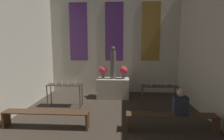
{
  "coord_description": "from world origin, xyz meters",
  "views": [
    {
      "loc": [
        0.4,
        0.91,
        2.27
      ],
      "look_at": [
        0.0,
        7.61,
        1.34
      ],
      "focal_mm": 28.0,
      "sensor_mm": 36.0,
      "label": 1
    }
  ],
  "objects_px": {
    "candle_rack_right": "(159,89)",
    "pew_back_left": "(46,115)",
    "statue": "(113,64)",
    "pew_back_right": "(171,118)",
    "flower_vase_right": "(123,71)",
    "candle_rack_left": "(65,88)",
    "person_seated": "(180,103)",
    "flower_vase_left": "(103,71)",
    "altar": "(113,88)"
  },
  "relations": [
    {
      "from": "person_seated",
      "to": "flower_vase_left",
      "type": "bearing_deg",
      "value": 128.52
    },
    {
      "from": "altar",
      "to": "flower_vase_left",
      "type": "xyz_separation_m",
      "value": [
        -0.45,
        0.0,
        0.77
      ]
    },
    {
      "from": "flower_vase_left",
      "to": "candle_rack_left",
      "type": "xyz_separation_m",
      "value": [
        -1.29,
        -1.25,
        -0.47
      ]
    },
    {
      "from": "flower_vase_right",
      "to": "pew_back_right",
      "type": "xyz_separation_m",
      "value": [
        1.26,
        -2.99,
        -0.84
      ]
    },
    {
      "from": "pew_back_left",
      "to": "flower_vase_left",
      "type": "bearing_deg",
      "value": 67.16
    },
    {
      "from": "altar",
      "to": "candle_rack_left",
      "type": "height_order",
      "value": "candle_rack_left"
    },
    {
      "from": "candle_rack_right",
      "to": "statue",
      "type": "bearing_deg",
      "value": 144.56
    },
    {
      "from": "flower_vase_right",
      "to": "pew_back_left",
      "type": "height_order",
      "value": "flower_vase_right"
    },
    {
      "from": "altar",
      "to": "flower_vase_left",
      "type": "relative_size",
      "value": 2.56
    },
    {
      "from": "flower_vase_left",
      "to": "flower_vase_right",
      "type": "distance_m",
      "value": 0.9
    },
    {
      "from": "altar",
      "to": "person_seated",
      "type": "bearing_deg",
      "value": -57.15
    },
    {
      "from": "pew_back_left",
      "to": "person_seated",
      "type": "height_order",
      "value": "person_seated"
    },
    {
      "from": "statue",
      "to": "flower_vase_left",
      "type": "relative_size",
      "value": 2.58
    },
    {
      "from": "flower_vase_left",
      "to": "pew_back_left",
      "type": "bearing_deg",
      "value": -112.84
    },
    {
      "from": "pew_back_right",
      "to": "candle_rack_right",
      "type": "bearing_deg",
      "value": 88.62
    },
    {
      "from": "statue",
      "to": "person_seated",
      "type": "bearing_deg",
      "value": -57.15
    },
    {
      "from": "flower_vase_left",
      "to": "altar",
      "type": "bearing_deg",
      "value": 0.0
    },
    {
      "from": "candle_rack_left",
      "to": "pew_back_left",
      "type": "xyz_separation_m",
      "value": [
        0.03,
        -1.74,
        -0.37
      ]
    },
    {
      "from": "flower_vase_left",
      "to": "candle_rack_right",
      "type": "xyz_separation_m",
      "value": [
        2.2,
        -1.25,
        -0.47
      ]
    },
    {
      "from": "flower_vase_left",
      "to": "pew_back_right",
      "type": "relative_size",
      "value": 0.23
    },
    {
      "from": "flower_vase_right",
      "to": "candle_rack_right",
      "type": "relative_size",
      "value": 0.42
    },
    {
      "from": "statue",
      "to": "pew_back_left",
      "type": "xyz_separation_m",
      "value": [
        -1.71,
        -2.99,
        -1.16
      ]
    },
    {
      "from": "altar",
      "to": "pew_back_right",
      "type": "bearing_deg",
      "value": -60.24
    },
    {
      "from": "flower_vase_right",
      "to": "candle_rack_left",
      "type": "height_order",
      "value": "flower_vase_right"
    },
    {
      "from": "candle_rack_right",
      "to": "pew_back_right",
      "type": "distance_m",
      "value": 1.78
    },
    {
      "from": "altar",
      "to": "flower_vase_left",
      "type": "distance_m",
      "value": 0.89
    },
    {
      "from": "statue",
      "to": "pew_back_right",
      "type": "distance_m",
      "value": 3.63
    },
    {
      "from": "statue",
      "to": "pew_back_right",
      "type": "xyz_separation_m",
      "value": [
        1.71,
        -2.99,
        -1.16
      ]
    },
    {
      "from": "altar",
      "to": "flower_vase_right",
      "type": "bearing_deg",
      "value": 0.0
    },
    {
      "from": "candle_rack_right",
      "to": "pew_back_right",
      "type": "height_order",
      "value": "candle_rack_right"
    },
    {
      "from": "altar",
      "to": "person_seated",
      "type": "relative_size",
      "value": 1.96
    },
    {
      "from": "candle_rack_left",
      "to": "pew_back_right",
      "type": "height_order",
      "value": "candle_rack_left"
    },
    {
      "from": "pew_back_left",
      "to": "flower_vase_right",
      "type": "bearing_deg",
      "value": 54.16
    },
    {
      "from": "person_seated",
      "to": "candle_rack_left",
      "type": "bearing_deg",
      "value": 154.61
    },
    {
      "from": "flower_vase_right",
      "to": "pew_back_right",
      "type": "height_order",
      "value": "flower_vase_right"
    },
    {
      "from": "altar",
      "to": "pew_back_left",
      "type": "relative_size",
      "value": 0.58
    },
    {
      "from": "flower_vase_right",
      "to": "person_seated",
      "type": "bearing_deg",
      "value": -63.66
    },
    {
      "from": "candle_rack_right",
      "to": "person_seated",
      "type": "relative_size",
      "value": 1.82
    },
    {
      "from": "flower_vase_right",
      "to": "person_seated",
      "type": "xyz_separation_m",
      "value": [
        1.48,
        -2.99,
        -0.41
      ]
    },
    {
      "from": "flower_vase_right",
      "to": "candle_rack_right",
      "type": "bearing_deg",
      "value": -43.77
    },
    {
      "from": "person_seated",
      "to": "altar",
      "type": "bearing_deg",
      "value": 122.85
    },
    {
      "from": "statue",
      "to": "flower_vase_right",
      "type": "height_order",
      "value": "statue"
    },
    {
      "from": "candle_rack_right",
      "to": "pew_back_left",
      "type": "relative_size",
      "value": 0.54
    },
    {
      "from": "flower_vase_left",
      "to": "candle_rack_left",
      "type": "height_order",
      "value": "flower_vase_left"
    },
    {
      "from": "flower_vase_right",
      "to": "candle_rack_left",
      "type": "distance_m",
      "value": 2.57
    },
    {
      "from": "pew_back_left",
      "to": "candle_rack_right",
      "type": "bearing_deg",
      "value": 26.73
    },
    {
      "from": "flower_vase_left",
      "to": "candle_rack_right",
      "type": "distance_m",
      "value": 2.57
    },
    {
      "from": "flower_vase_right",
      "to": "candle_rack_right",
      "type": "distance_m",
      "value": 1.86
    },
    {
      "from": "candle_rack_left",
      "to": "pew_back_right",
      "type": "bearing_deg",
      "value": -26.79
    },
    {
      "from": "statue",
      "to": "pew_back_right",
      "type": "relative_size",
      "value": 0.58
    }
  ]
}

